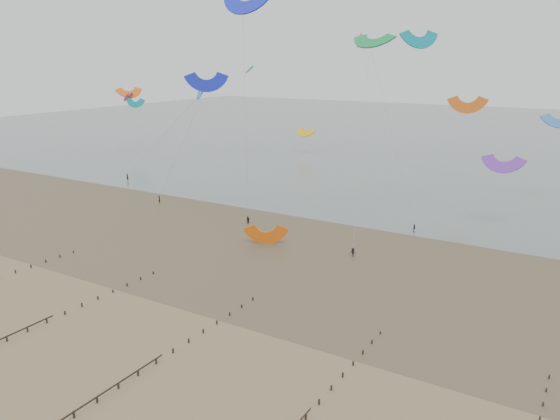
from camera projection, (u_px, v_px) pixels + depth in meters
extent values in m
plane|color=brown|center=(169.00, 330.00, 65.06)|extent=(500.00, 500.00, 0.00)
plane|color=#475654|center=(493.00, 135.00, 230.19)|extent=(500.00, 500.00, 0.00)
plane|color=#473A28|center=(308.00, 246.00, 93.96)|extent=(500.00, 500.00, 0.00)
ellipsoid|color=slate|center=(178.00, 250.00, 92.16)|extent=(23.60, 14.36, 0.01)
ellipsoid|color=slate|center=(380.00, 254.00, 90.47)|extent=(33.64, 18.32, 0.01)
ellipsoid|color=slate|center=(156.00, 208.00, 117.95)|extent=(26.95, 14.22, 0.01)
cube|color=black|center=(15.00, 272.00, 82.11)|extent=(0.16, 0.16, 0.57)
cube|color=black|center=(31.00, 267.00, 84.29)|extent=(0.16, 0.16, 0.54)
cube|color=black|center=(46.00, 261.00, 86.46)|extent=(0.16, 0.16, 0.51)
cube|color=black|center=(60.00, 257.00, 88.64)|extent=(0.16, 0.16, 0.48)
cube|color=black|center=(73.00, 252.00, 90.82)|extent=(0.16, 0.16, 0.45)
cube|color=black|center=(7.00, 339.00, 62.28)|extent=(0.16, 0.16, 0.71)
cube|color=black|center=(27.00, 330.00, 64.46)|extent=(0.16, 0.16, 0.68)
cube|color=black|center=(47.00, 321.00, 66.64)|extent=(0.16, 0.16, 0.65)
cube|color=black|center=(65.00, 313.00, 68.82)|extent=(0.16, 0.16, 0.62)
cube|color=black|center=(82.00, 305.00, 70.99)|extent=(0.16, 0.16, 0.59)
cube|color=black|center=(98.00, 298.00, 73.17)|extent=(0.16, 0.16, 0.57)
cube|color=black|center=(113.00, 291.00, 75.35)|extent=(0.16, 0.16, 0.54)
cube|color=black|center=(127.00, 285.00, 77.52)|extent=(0.16, 0.16, 0.51)
cube|color=black|center=(141.00, 279.00, 79.70)|extent=(0.16, 0.16, 0.48)
cube|color=black|center=(153.00, 273.00, 81.88)|extent=(0.16, 0.16, 0.45)
cube|color=black|center=(74.00, 415.00, 48.99)|extent=(0.16, 0.16, 0.77)
cube|color=black|center=(97.00, 400.00, 51.17)|extent=(0.16, 0.16, 0.74)
cube|color=black|center=(118.00, 386.00, 53.34)|extent=(0.16, 0.16, 0.71)
cube|color=black|center=(138.00, 373.00, 55.52)|extent=(0.16, 0.16, 0.68)
cube|color=black|center=(156.00, 362.00, 57.70)|extent=(0.16, 0.16, 0.65)
cube|color=black|center=(173.00, 351.00, 59.87)|extent=(0.16, 0.16, 0.62)
cube|color=black|center=(189.00, 341.00, 62.05)|extent=(0.16, 0.16, 0.59)
cube|color=black|center=(203.00, 331.00, 64.23)|extent=(0.16, 0.16, 0.57)
cube|color=black|center=(217.00, 322.00, 66.41)|extent=(0.16, 0.16, 0.54)
cube|color=black|center=(230.00, 314.00, 68.58)|extent=(0.16, 0.16, 0.51)
cube|color=black|center=(242.00, 306.00, 70.76)|extent=(0.16, 0.16, 0.48)
cube|color=black|center=(253.00, 299.00, 72.94)|extent=(0.16, 0.16, 0.45)
cube|color=black|center=(306.00, 417.00, 48.76)|extent=(0.16, 0.16, 0.65)
cube|color=black|center=(319.00, 402.00, 50.93)|extent=(0.16, 0.16, 0.62)
cube|color=black|center=(331.00, 388.00, 53.11)|extent=(0.16, 0.16, 0.59)
cube|color=black|center=(343.00, 375.00, 55.29)|extent=(0.16, 0.16, 0.57)
cube|color=black|center=(353.00, 363.00, 57.46)|extent=(0.16, 0.16, 0.54)
cube|color=black|center=(363.00, 352.00, 59.64)|extent=(0.16, 0.16, 0.51)
cube|color=black|center=(372.00, 342.00, 61.82)|extent=(0.16, 0.16, 0.48)
cube|color=black|center=(380.00, 333.00, 64.00)|extent=(0.16, 0.16, 0.45)
cube|color=black|center=(540.00, 420.00, 48.52)|extent=(0.16, 0.16, 0.54)
cube|color=black|center=(543.00, 404.00, 50.70)|extent=(0.16, 0.16, 0.51)
cube|color=black|center=(546.00, 390.00, 52.88)|extent=(0.16, 0.16, 0.48)
cube|color=black|center=(549.00, 377.00, 55.05)|extent=(0.16, 0.16, 0.45)
imported|color=black|center=(159.00, 199.00, 121.85)|extent=(0.77, 0.76, 1.80)
imported|color=black|center=(414.00, 228.00, 101.47)|extent=(0.57, 0.98, 1.56)
imported|color=black|center=(127.00, 177.00, 144.67)|extent=(0.70, 0.50, 1.81)
imported|color=black|center=(248.00, 220.00, 106.47)|extent=(0.85, 0.72, 1.55)
imported|color=black|center=(353.00, 253.00, 88.66)|extent=(1.18, 0.96, 1.60)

